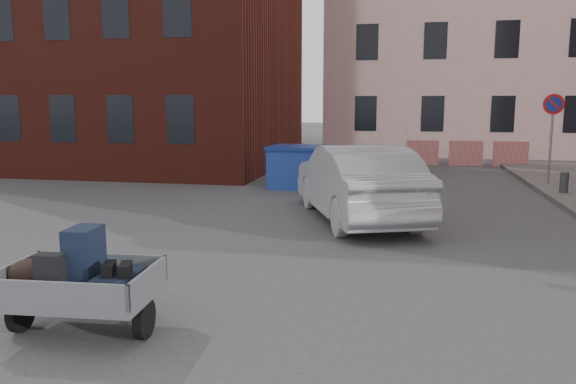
# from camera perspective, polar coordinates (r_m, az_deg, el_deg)

# --- Properties ---
(ground) EXTENTS (120.00, 120.00, 0.00)m
(ground) POSITION_cam_1_polar(r_m,az_deg,el_deg) (8.85, 0.01, -7.54)
(ground) COLOR #38383A
(ground) RESTS_ON ground
(building_pink) EXTENTS (16.00, 8.00, 14.00)m
(building_pink) POSITION_cam_1_polar(r_m,az_deg,el_deg) (30.94, 20.29, 16.91)
(building_pink) COLOR #C39896
(building_pink) RESTS_ON ground
(far_building) EXTENTS (6.00, 6.00, 8.00)m
(far_building) POSITION_cam_1_polar(r_m,az_deg,el_deg) (37.30, -24.52, 10.60)
(far_building) COLOR maroon
(far_building) RESTS_ON ground
(no_parking_sign) EXTENTS (0.60, 0.09, 2.65)m
(no_parking_sign) POSITION_cam_1_polar(r_m,az_deg,el_deg) (18.32, 25.29, 6.64)
(no_parking_sign) COLOR gray
(no_parking_sign) RESTS_ON sidewalk
(barriers) EXTENTS (4.70, 0.18, 1.00)m
(barriers) POSITION_cam_1_polar(r_m,az_deg,el_deg) (23.53, 17.62, 3.76)
(barriers) COLOR red
(barriers) RESTS_ON ground
(trailer) EXTENTS (1.67, 1.86, 1.20)m
(trailer) POSITION_cam_1_polar(r_m,az_deg,el_deg) (6.59, -20.52, -8.52)
(trailer) COLOR black
(trailer) RESTS_ON ground
(dumpster) EXTENTS (3.06, 1.72, 1.25)m
(dumpster) POSITION_cam_1_polar(r_m,az_deg,el_deg) (16.61, 3.22, 2.53)
(dumpster) COLOR #20399A
(dumpster) RESTS_ON ground
(silver_car) EXTENTS (3.39, 5.26, 1.64)m
(silver_car) POSITION_cam_1_polar(r_m,az_deg,el_deg) (12.25, 7.00, 1.00)
(silver_car) COLOR #A8A9AF
(silver_car) RESTS_ON ground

